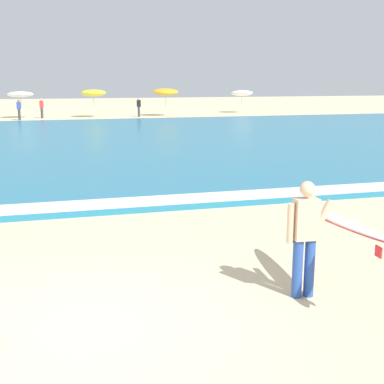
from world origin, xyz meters
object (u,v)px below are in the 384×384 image
(beach_umbrella_4, at_px, (242,93))
(beachgoer_near_row_mid, at_px, (19,109))
(beachgoer_near_row_left, at_px, (139,107))
(beach_umbrella_3, at_px, (166,92))
(beach_umbrella_2, at_px, (93,93))
(surfer_with_board, at_px, (322,228))
(beach_umbrella_1, at_px, (20,94))
(beachgoer_near_row_right, at_px, (42,108))

(beach_umbrella_4, height_order, beachgoer_near_row_mid, beach_umbrella_4)
(beachgoer_near_row_left, relative_size, beachgoer_near_row_mid, 1.00)
(beach_umbrella_3, height_order, beach_umbrella_4, beach_umbrella_3)
(beach_umbrella_2, bearing_deg, beach_umbrella_4, 9.96)
(surfer_with_board, distance_m, beach_umbrella_3, 37.53)
(beach_umbrella_1, height_order, beachgoer_near_row_mid, beach_umbrella_1)
(beach_umbrella_1, xyz_separation_m, beach_umbrella_3, (11.79, -0.54, 0.14))
(surfer_with_board, distance_m, beachgoer_near_row_mid, 36.17)
(beach_umbrella_2, bearing_deg, beachgoer_near_row_right, 175.50)
(beachgoer_near_row_left, xyz_separation_m, beachgoer_near_row_mid, (-9.50, -1.11, 0.00))
(surfer_with_board, relative_size, beach_umbrella_3, 1.15)
(beachgoer_near_row_mid, xyz_separation_m, beachgoer_near_row_right, (1.66, 1.61, 0.00))
(beachgoer_near_row_mid, distance_m, beachgoer_near_row_right, 2.32)
(beach_umbrella_3, relative_size, beachgoer_near_row_mid, 1.53)
(beach_umbrella_2, relative_size, beachgoer_near_row_mid, 1.44)
(beachgoer_near_row_left, bearing_deg, beach_umbrella_1, 175.05)
(surfer_with_board, relative_size, beachgoer_near_row_mid, 1.76)
(beach_umbrella_3, relative_size, beach_umbrella_4, 1.13)
(beach_umbrella_4, bearing_deg, beach_umbrella_3, -163.34)
(beachgoer_near_row_left, bearing_deg, beach_umbrella_2, 177.24)
(surfer_with_board, bearing_deg, beachgoer_near_row_right, 96.66)
(beach_umbrella_3, distance_m, beachgoer_near_row_right, 10.29)
(surfer_with_board, xyz_separation_m, beachgoer_near_row_mid, (-6.02, 35.67, -0.19))
(surfer_with_board, bearing_deg, beachgoer_near_row_left, 84.60)
(beachgoer_near_row_mid, bearing_deg, beachgoer_near_row_right, 44.17)
(beach_umbrella_4, relative_size, beachgoer_near_row_left, 1.35)
(beachgoer_near_row_mid, bearing_deg, beach_umbrella_2, 12.49)
(beach_umbrella_1, distance_m, beachgoer_near_row_mid, 2.20)
(beachgoer_near_row_right, bearing_deg, surfer_with_board, -83.34)
(beach_umbrella_3, bearing_deg, beachgoer_near_row_mid, -173.33)
(beach_umbrella_3, relative_size, beachgoer_near_row_left, 1.53)
(beach_umbrella_3, xyz_separation_m, beachgoer_near_row_mid, (-11.87, -1.39, -1.20))
(beach_umbrella_2, distance_m, beachgoer_near_row_right, 4.32)
(beach_umbrella_2, height_order, beachgoer_near_row_left, beach_umbrella_2)
(beach_umbrella_4, bearing_deg, surfer_with_board, -109.10)
(surfer_with_board, height_order, beach_umbrella_3, beach_umbrella_3)
(beach_umbrella_3, xyz_separation_m, beachgoer_near_row_right, (-10.21, 0.23, -1.20))
(beachgoer_near_row_left, bearing_deg, beach_umbrella_4, 14.40)
(beach_umbrella_1, xyz_separation_m, beachgoer_near_row_left, (9.41, -0.81, -1.06))
(beachgoer_near_row_left, bearing_deg, beach_umbrella_3, 6.70)
(beach_umbrella_1, bearing_deg, surfer_with_board, -81.03)
(beach_umbrella_4, bearing_deg, beach_umbrella_2, -170.04)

